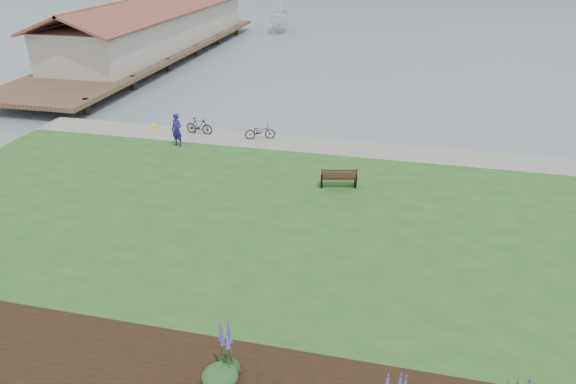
% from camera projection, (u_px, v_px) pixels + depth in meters
% --- Properties ---
extents(ground, '(600.00, 600.00, 0.00)m').
position_uv_depth(ground, '(317.00, 220.00, 20.29)').
color(ground, slate).
rests_on(ground, ground).
extents(lawn, '(34.00, 20.00, 0.40)m').
position_uv_depth(lawn, '(308.00, 242.00, 18.45)').
color(lawn, '#23561E').
rests_on(lawn, ground).
extents(shoreline_path, '(34.00, 2.20, 0.03)m').
position_uv_depth(shoreline_path, '(341.00, 148.00, 26.11)').
color(shoreline_path, gray).
rests_on(shoreline_path, lawn).
extents(pier_pavilion, '(8.00, 36.00, 5.40)m').
position_uv_depth(pier_pavilion, '(157.00, 26.00, 47.14)').
color(pier_pavilion, '#4C3826').
rests_on(pier_pavilion, ground).
extents(park_bench, '(1.60, 0.93, 0.94)m').
position_uv_depth(park_bench, '(339.00, 177.00, 21.84)').
color(park_bench, '#321E13').
rests_on(park_bench, lawn).
extents(person, '(0.83, 0.67, 1.99)m').
position_uv_depth(person, '(177.00, 127.00, 25.95)').
color(person, navy).
rests_on(person, lawn).
extents(bicycle_a, '(1.04, 1.70, 0.84)m').
position_uv_depth(bicycle_a, '(260.00, 132.00, 27.08)').
color(bicycle_a, black).
rests_on(bicycle_a, lawn).
extents(bicycle_b, '(0.53, 1.54, 0.92)m').
position_uv_depth(bicycle_b, '(199.00, 126.00, 27.76)').
color(bicycle_b, black).
rests_on(bicycle_b, lawn).
extents(sailboat, '(11.83, 11.98, 26.80)m').
position_uv_depth(sailboat, '(280.00, 32.00, 60.35)').
color(sailboat, silver).
rests_on(sailboat, ground).
extents(pannier, '(0.21, 0.32, 0.33)m').
position_uv_depth(pannier, '(155.00, 127.00, 28.43)').
color(pannier, yellow).
rests_on(pannier, lawn).
extents(echium_4, '(0.62, 0.62, 1.77)m').
position_uv_depth(echium_4, '(226.00, 350.00, 12.29)').
color(echium_4, '#133616').
rests_on(echium_4, garden_bed).
extents(shrub_0, '(0.88, 0.88, 0.44)m').
position_uv_depth(shrub_0, '(220.00, 376.00, 12.22)').
color(shrub_0, '#1E4C21').
rests_on(shrub_0, garden_bed).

